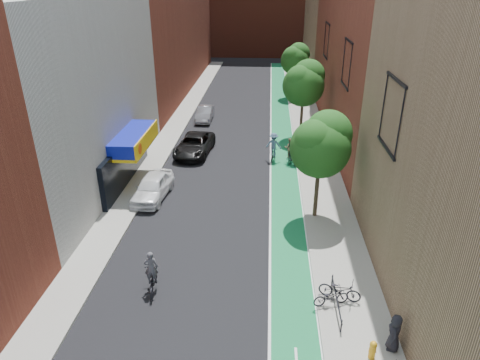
% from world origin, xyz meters
% --- Properties ---
extents(ground, '(160.00, 160.00, 0.00)m').
position_xyz_m(ground, '(0.00, 0.00, 0.00)').
color(ground, black).
rests_on(ground, ground).
extents(bike_lane, '(2.00, 68.00, 0.01)m').
position_xyz_m(bike_lane, '(4.00, 26.00, 0.01)').
color(bike_lane, '#12673C').
rests_on(bike_lane, ground).
extents(sidewalk_left, '(2.00, 68.00, 0.15)m').
position_xyz_m(sidewalk_left, '(-6.00, 26.00, 0.07)').
color(sidewalk_left, gray).
rests_on(sidewalk_left, ground).
extents(sidewalk_right, '(3.00, 68.00, 0.15)m').
position_xyz_m(sidewalk_right, '(6.50, 26.00, 0.07)').
color(sidewalk_right, gray).
rests_on(sidewalk_right, ground).
extents(building_left_white, '(8.00, 20.00, 12.00)m').
position_xyz_m(building_left_white, '(-11.00, 14.00, 6.00)').
color(building_left_white, silver).
rests_on(building_left_white, ground).
extents(building_right_mid_red, '(8.00, 28.00, 22.00)m').
position_xyz_m(building_right_mid_red, '(12.00, 26.00, 11.00)').
color(building_right_mid_red, maroon).
rests_on(building_right_mid_red, ground).
extents(building_right_far_tan, '(8.00, 20.00, 18.00)m').
position_xyz_m(building_right_far_tan, '(12.00, 50.00, 9.00)').
color(building_right_far_tan, '#8C6B4C').
rests_on(building_right_far_tan, ground).
extents(tree_near, '(3.40, 3.36, 6.42)m').
position_xyz_m(tree_near, '(5.65, 10.02, 4.66)').
color(tree_near, '#332619').
rests_on(tree_near, ground).
extents(tree_mid, '(3.55, 3.53, 6.74)m').
position_xyz_m(tree_mid, '(5.65, 24.02, 4.89)').
color(tree_mid, '#332619').
rests_on(tree_mid, ground).
extents(tree_far, '(3.30, 3.25, 6.21)m').
position_xyz_m(tree_far, '(5.65, 38.02, 4.50)').
color(tree_far, '#332619').
rests_on(tree_far, ground).
extents(parked_car_white, '(2.18, 4.61, 1.52)m').
position_xyz_m(parked_car_white, '(-4.51, 11.83, 0.76)').
color(parked_car_white, white).
rests_on(parked_car_white, ground).
extents(parked_car_black, '(2.96, 5.57, 1.49)m').
position_xyz_m(parked_car_black, '(-3.10, 19.55, 0.75)').
color(parked_car_black, black).
rests_on(parked_car_black, ground).
extents(parked_car_silver, '(1.47, 4.18, 1.38)m').
position_xyz_m(parked_car_silver, '(-3.53, 28.37, 0.69)').
color(parked_car_silver, gray).
rests_on(parked_car_silver, ground).
extents(cyclist_lead, '(0.98, 1.91, 2.00)m').
position_xyz_m(cyclist_lead, '(-2.30, 2.95, 0.66)').
color(cyclist_lead, black).
rests_on(cyclist_lead, ground).
extents(cyclist_lane_near, '(0.81, 1.70, 1.92)m').
position_xyz_m(cyclist_lane_near, '(4.41, 18.31, 0.80)').
color(cyclist_lane_near, black).
rests_on(cyclist_lane_near, ground).
extents(cyclist_lane_mid, '(1.13, 1.97, 2.15)m').
position_xyz_m(cyclist_lane_mid, '(4.70, 17.93, 0.80)').
color(cyclist_lane_mid, black).
rests_on(cyclist_lane_mid, ground).
extents(cyclist_lane_far, '(1.33, 1.54, 2.20)m').
position_xyz_m(cyclist_lane_far, '(3.20, 18.60, 1.05)').
color(cyclist_lane_far, black).
rests_on(cyclist_lane_far, ground).
extents(parked_bike_near, '(1.93, 1.14, 0.96)m').
position_xyz_m(parked_bike_near, '(6.00, 2.77, 0.63)').
color(parked_bike_near, black).
rests_on(parked_bike_near, sidewalk_right).
extents(parked_bike_far, '(1.67, 0.97, 0.83)m').
position_xyz_m(parked_bike_far, '(5.59, 2.36, 0.56)').
color(parked_bike_far, black).
rests_on(parked_bike_far, sidewalk_right).
extents(pedestrian, '(0.63, 0.84, 1.56)m').
position_xyz_m(pedestrian, '(7.60, 0.10, 0.93)').
color(pedestrian, black).
rests_on(pedestrian, sidewalk_right).
extents(fire_hydrant, '(0.27, 0.27, 0.78)m').
position_xyz_m(fire_hydrant, '(6.74, -0.41, 0.56)').
color(fire_hydrant, gold).
rests_on(fire_hydrant, sidewalk_right).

